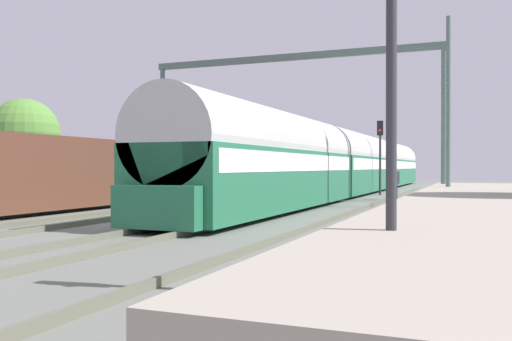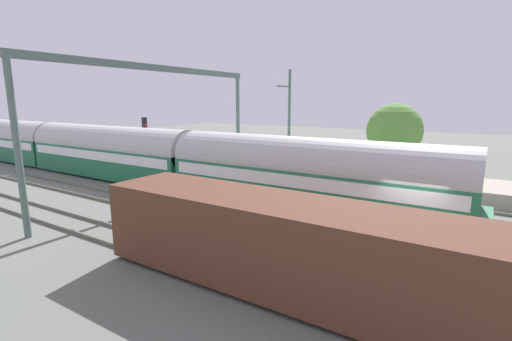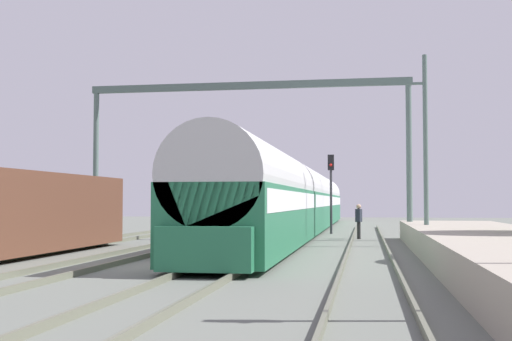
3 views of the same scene
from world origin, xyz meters
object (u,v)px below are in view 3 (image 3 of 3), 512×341
Objects in this scene: passenger_train at (301,200)px; railway_signal_far at (331,183)px; freight_car at (14,213)px; catenary_gantry at (246,121)px; person_crossing at (359,218)px.

passenger_train is 2.84m from railway_signal_far.
catenary_gantry reaches higher than freight_car.
railway_signal_far is at bearing -145.44° from person_crossing.
railway_signal_far reaches higher than freight_car.
freight_car is 0.80× the size of catenary_gantry.
person_crossing is 0.11× the size of catenary_gantry.
railway_signal_far is (-1.62, 5.09, 1.92)m from person_crossing.
railway_signal_far is 0.28× the size of catenary_gantry.
catenary_gantry is (5.95, 11.54, 4.42)m from freight_car.
catenary_gantry is at bearing -64.13° from person_crossing.
railway_signal_far is 7.71m from catenary_gantry.
catenary_gantry reaches higher than railway_signal_far.
passenger_train is at bearing 67.73° from freight_car.
passenger_train is at bearing -136.12° from person_crossing.
freight_car is at bearing -25.86° from person_crossing.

